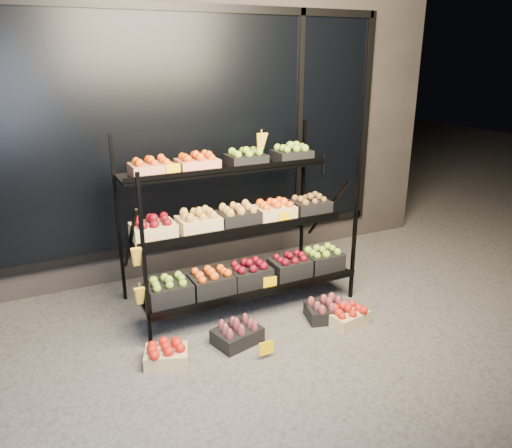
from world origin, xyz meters
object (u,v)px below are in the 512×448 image
floor_crate_midleft (237,333)px  floor_crate_left (166,353)px  display_rack (239,226)px  floor_crate_midright (347,315)px

floor_crate_midleft → floor_crate_left: bearing=167.5°
display_rack → floor_crate_midleft: 1.03m
floor_crate_left → floor_crate_midleft: bearing=22.0°
floor_crate_midright → display_rack: bearing=119.3°
display_rack → floor_crate_left: (-0.95, -0.70, -0.70)m
floor_crate_left → floor_crate_midleft: size_ratio=0.91×
floor_crate_left → floor_crate_midleft: floor_crate_midleft is taller
floor_crate_left → floor_crate_midright: bearing=15.6°
display_rack → floor_crate_left: 1.37m
floor_crate_left → floor_crate_midright: floor_crate_midright is taller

